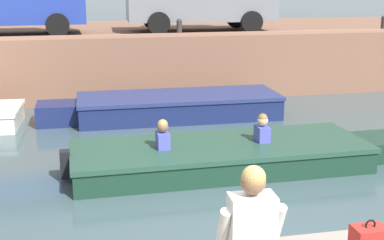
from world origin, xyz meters
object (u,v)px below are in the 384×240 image
at_px(motorboat_passing, 233,155).
at_px(mooring_bollard_mid, 179,27).
at_px(car_centre_grey, 202,1).
at_px(boat_moored_central_navy, 169,107).
at_px(car_left_inner_blue, 11,2).
at_px(mooring_bollard_east, 384,23).
at_px(person_seated_left, 250,234).

distance_m(motorboat_passing, mooring_bollard_mid, 5.77).
height_order(motorboat_passing, car_centre_grey, car_centre_grey).
relative_size(boat_moored_central_navy, mooring_bollard_mid, 12.45).
xyz_separation_m(boat_moored_central_navy, car_centre_grey, (1.52, 3.15, 2.27)).
distance_m(car_left_inner_blue, car_centre_grey, 5.16).
bearing_deg(motorboat_passing, mooring_bollard_mid, 88.58).
xyz_separation_m(mooring_bollard_east, person_seated_left, (-7.27, -10.14, -0.77)).
relative_size(car_left_inner_blue, person_seated_left, 4.06).
height_order(boat_moored_central_navy, person_seated_left, person_seated_left).
bearing_deg(car_centre_grey, person_seated_left, -101.36).
xyz_separation_m(mooring_bollard_mid, mooring_bollard_east, (5.89, 0.00, 0.00)).
distance_m(car_left_inner_blue, mooring_bollard_mid, 4.47).
distance_m(mooring_bollard_mid, person_seated_left, 10.26).
xyz_separation_m(car_centre_grey, mooring_bollard_mid, (-0.90, -1.22, -0.61)).
distance_m(mooring_bollard_mid, mooring_bollard_east, 5.89).
bearing_deg(car_left_inner_blue, motorboat_passing, -58.54).
distance_m(motorboat_passing, mooring_bollard_east, 8.35).
relative_size(mooring_bollard_mid, person_seated_left, 0.46).
height_order(car_left_inner_blue, person_seated_left, car_left_inner_blue).
height_order(car_left_inner_blue, mooring_bollard_mid, car_left_inner_blue).
height_order(mooring_bollard_mid, mooring_bollard_east, same).
height_order(mooring_bollard_east, person_seated_left, mooring_bollard_east).
height_order(motorboat_passing, mooring_bollard_mid, mooring_bollard_mid).
height_order(car_centre_grey, person_seated_left, car_centre_grey).
bearing_deg(mooring_bollard_east, boat_moored_central_navy, -163.51).
xyz_separation_m(motorboat_passing, mooring_bollard_mid, (0.14, 5.51, 1.71)).
distance_m(boat_moored_central_navy, motorboat_passing, 3.62).
relative_size(mooring_bollard_east, person_seated_left, 0.46).
bearing_deg(boat_moored_central_navy, car_centre_grey, 64.16).
distance_m(car_centre_grey, person_seated_left, 11.66).
bearing_deg(person_seated_left, mooring_bollard_mid, 82.26).
xyz_separation_m(motorboat_passing, car_left_inner_blue, (-4.12, 6.74, 2.32)).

